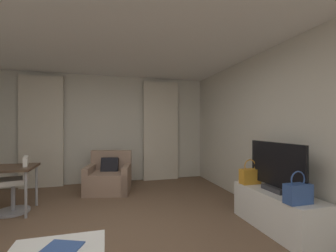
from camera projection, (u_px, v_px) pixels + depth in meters
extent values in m
plane|color=brown|center=(105.00, 245.00, 2.61)|extent=(12.00, 12.00, 0.00)
cube|color=beige|center=(105.00, 129.00, 5.53)|extent=(5.12, 0.06, 2.60)
cube|color=beige|center=(285.00, 131.00, 3.29)|extent=(0.06, 6.12, 2.60)
cube|color=white|center=(105.00, 18.00, 2.61)|extent=(5.12, 6.12, 0.06)
cube|color=beige|center=(42.00, 132.00, 5.04)|extent=(0.90, 0.06, 2.50)
cube|color=beige|center=(161.00, 131.00, 5.77)|extent=(0.90, 0.06, 2.50)
cube|color=#997A66|center=(109.00, 182.00, 4.68)|extent=(1.01, 0.93, 0.42)
cube|color=#997A66|center=(111.00, 160.00, 5.00)|extent=(0.88, 0.32, 0.42)
cube|color=#997A66|center=(127.00, 178.00, 4.71)|extent=(0.28, 0.77, 0.56)
cube|color=#997A66|center=(90.00, 179.00, 4.66)|extent=(0.28, 0.77, 0.56)
cube|color=black|center=(110.00, 166.00, 4.80)|extent=(0.39, 0.27, 0.37)
cylinder|color=#99999E|center=(37.00, 186.00, 3.88)|extent=(0.04, 0.04, 0.69)
cylinder|color=#99999E|center=(26.00, 195.00, 3.37)|extent=(0.04, 0.04, 0.69)
cylinder|color=gray|center=(13.00, 198.00, 3.58)|extent=(0.06, 0.06, 0.46)
cylinder|color=gray|center=(13.00, 211.00, 3.58)|extent=(0.48, 0.48, 0.04)
cube|color=silver|center=(13.00, 181.00, 3.58)|extent=(0.48, 0.48, 0.08)
cube|color=silver|center=(26.00, 167.00, 3.66)|extent=(0.14, 0.36, 0.34)
cube|color=#335193|center=(63.00, 247.00, 1.80)|extent=(0.34, 0.29, 0.01)
cube|color=white|center=(277.00, 210.00, 3.00)|extent=(0.50, 1.27, 0.51)
cube|color=#333338|center=(276.00, 189.00, 3.02)|extent=(0.20, 0.36, 0.06)
cube|color=black|center=(276.00, 164.00, 3.02)|extent=(0.04, 0.97, 0.59)
cube|color=orange|center=(250.00, 176.00, 3.40)|extent=(0.30, 0.14, 0.22)
torus|color=orange|center=(250.00, 166.00, 3.40)|extent=(0.20, 0.02, 0.20)
cube|color=#335193|center=(298.00, 194.00, 2.53)|extent=(0.30, 0.14, 0.22)
torus|color=#335193|center=(298.00, 180.00, 2.53)|extent=(0.20, 0.02, 0.20)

